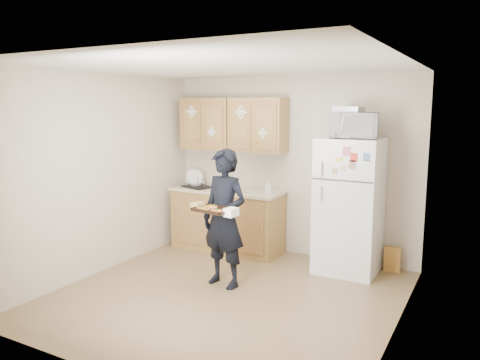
{
  "coord_description": "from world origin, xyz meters",
  "views": [
    {
      "loc": [
        2.51,
        -4.27,
        2.09
      ],
      "look_at": [
        -0.08,
        0.45,
        1.24
      ],
      "focal_mm": 35.0,
      "sensor_mm": 36.0,
      "label": 1
    }
  ],
  "objects_px": {
    "refrigerator": "(349,206)",
    "dish_rack": "(198,182)",
    "microwave": "(354,125)",
    "baking_tray": "(214,210)",
    "person": "(224,218)"
  },
  "relations": [
    {
      "from": "refrigerator",
      "to": "person",
      "type": "height_order",
      "value": "refrigerator"
    },
    {
      "from": "refrigerator",
      "to": "baking_tray",
      "type": "bearing_deg",
      "value": -126.51
    },
    {
      "from": "microwave",
      "to": "refrigerator",
      "type": "bearing_deg",
      "value": 114.05
    },
    {
      "from": "refrigerator",
      "to": "person",
      "type": "distance_m",
      "value": 1.63
    },
    {
      "from": "person",
      "to": "dish_rack",
      "type": "distance_m",
      "value": 1.62
    },
    {
      "from": "person",
      "to": "dish_rack",
      "type": "bearing_deg",
      "value": 143.36
    },
    {
      "from": "refrigerator",
      "to": "dish_rack",
      "type": "bearing_deg",
      "value": -179.45
    },
    {
      "from": "refrigerator",
      "to": "microwave",
      "type": "relative_size",
      "value": 3.01
    },
    {
      "from": "person",
      "to": "dish_rack",
      "type": "height_order",
      "value": "person"
    },
    {
      "from": "person",
      "to": "microwave",
      "type": "bearing_deg",
      "value": 52.52
    },
    {
      "from": "refrigerator",
      "to": "person",
      "type": "relative_size",
      "value": 1.06
    },
    {
      "from": "person",
      "to": "microwave",
      "type": "relative_size",
      "value": 2.85
    },
    {
      "from": "refrigerator",
      "to": "dish_rack",
      "type": "height_order",
      "value": "refrigerator"
    },
    {
      "from": "refrigerator",
      "to": "microwave",
      "type": "height_order",
      "value": "microwave"
    },
    {
      "from": "refrigerator",
      "to": "microwave",
      "type": "bearing_deg",
      "value": -55.11
    }
  ]
}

